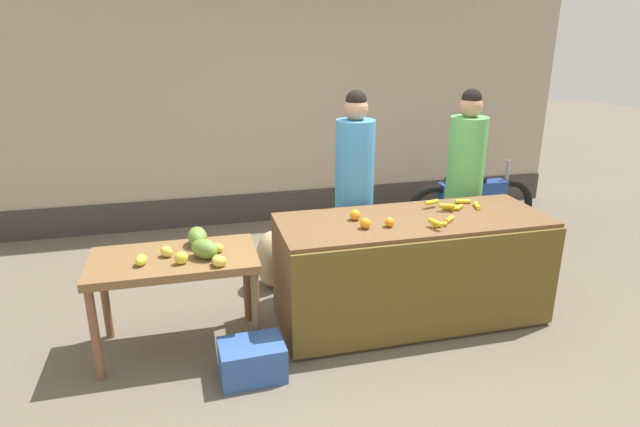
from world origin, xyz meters
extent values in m
plane|color=#665B4C|center=(0.00, 0.00, 0.00)|extent=(24.00, 24.00, 0.00)
cube|color=tan|center=(0.00, 2.77, 1.57)|extent=(7.04, 0.20, 3.14)
cube|color=#3F3833|center=(0.00, 2.66, 0.18)|extent=(7.04, 0.04, 0.36)
cube|color=brown|center=(0.43, 0.00, 0.44)|extent=(2.15, 0.80, 0.88)
cube|color=brown|center=(0.43, -0.42, 0.44)|extent=(2.15, 0.03, 0.82)
cube|color=brown|center=(-1.42, 0.00, 0.72)|extent=(1.18, 0.64, 0.06)
cylinder|color=brown|center=(-1.96, -0.27, 0.34)|extent=(0.06, 0.06, 0.69)
cylinder|color=brown|center=(-0.87, -0.27, 0.34)|extent=(0.06, 0.06, 0.69)
cylinder|color=brown|center=(-1.96, 0.27, 0.34)|extent=(0.06, 0.06, 0.69)
cylinder|color=brown|center=(-0.87, 0.27, 0.34)|extent=(0.06, 0.06, 0.69)
cylinder|color=gold|center=(0.81, 0.10, 0.89)|extent=(0.14, 0.09, 0.04)
cylinder|color=yellow|center=(1.05, 0.11, 0.89)|extent=(0.07, 0.14, 0.04)
cylinder|color=gold|center=(0.54, -0.23, 0.89)|extent=(0.13, 0.05, 0.04)
cylinder|color=gold|center=(0.67, -0.14, 0.89)|extent=(0.12, 0.11, 0.04)
cylinder|color=gold|center=(0.99, 0.24, 0.89)|extent=(0.13, 0.06, 0.04)
cylinder|color=gold|center=(0.86, 0.11, 0.89)|extent=(0.13, 0.08, 0.04)
cylinder|color=gold|center=(0.68, 0.21, 0.93)|extent=(0.14, 0.07, 0.04)
cylinder|color=gold|center=(0.50, -0.26, 0.93)|extent=(0.08, 0.14, 0.04)
cylinder|color=gold|center=(0.76, 0.08, 0.93)|extent=(0.13, 0.08, 0.04)
sphere|color=orange|center=(0.18, -0.14, 0.91)|extent=(0.07, 0.07, 0.07)
sphere|color=orange|center=(-0.01, -0.13, 0.92)|extent=(0.08, 0.08, 0.08)
sphere|color=orange|center=(-0.03, 0.07, 0.92)|extent=(0.08, 0.08, 0.08)
ellipsoid|color=yellow|center=(-1.10, -0.26, 0.79)|extent=(0.11, 0.09, 0.08)
ellipsoid|color=#D3D439|center=(-1.63, -0.10, 0.79)|extent=(0.10, 0.13, 0.08)
ellipsoid|color=#DCD143|center=(-1.46, 0.01, 0.79)|extent=(0.12, 0.12, 0.08)
ellipsoid|color=#DBCA43|center=(-1.12, -0.23, 0.78)|extent=(0.08, 0.12, 0.07)
ellipsoid|color=gold|center=(-1.36, -0.15, 0.79)|extent=(0.11, 0.09, 0.09)
ellipsoid|color=yellow|center=(-1.10, 0.00, 0.78)|extent=(0.11, 0.10, 0.07)
ellipsoid|color=olive|center=(-1.20, -0.08, 0.82)|extent=(0.25, 0.26, 0.14)
ellipsoid|color=olive|center=(-1.24, 0.17, 0.82)|extent=(0.15, 0.23, 0.14)
cylinder|color=#33333D|center=(0.15, 0.65, 0.35)|extent=(0.29, 0.29, 0.70)
cylinder|color=#3F8CCC|center=(0.15, 0.65, 1.13)|extent=(0.34, 0.34, 0.86)
sphere|color=tan|center=(0.15, 0.65, 1.66)|extent=(0.21, 0.21, 0.21)
sphere|color=black|center=(0.15, 0.65, 1.72)|extent=(0.18, 0.18, 0.18)
cylinder|color=#33333D|center=(1.23, 0.67, 0.35)|extent=(0.29, 0.29, 0.69)
cylinder|color=#59B259|center=(1.23, 0.67, 1.12)|extent=(0.34, 0.34, 0.85)
sphere|color=tan|center=(1.23, 0.67, 1.64)|extent=(0.21, 0.21, 0.21)
sphere|color=black|center=(1.23, 0.67, 1.70)|extent=(0.18, 0.18, 0.18)
torus|color=black|center=(2.33, 1.56, 0.33)|extent=(0.65, 0.09, 0.65)
torus|color=black|center=(1.38, 1.56, 0.33)|extent=(0.65, 0.09, 0.65)
cube|color=navy|center=(1.86, 1.56, 0.51)|extent=(0.80, 0.18, 0.28)
cube|color=black|center=(1.76, 1.56, 0.67)|extent=(0.44, 0.16, 0.08)
cylinder|color=gray|center=(2.28, 1.56, 0.68)|extent=(0.04, 0.04, 0.40)
cube|color=#3359A5|center=(-0.94, -0.50, 0.13)|extent=(0.45, 0.34, 0.26)
ellipsoid|color=tan|center=(-0.57, 0.84, 0.27)|extent=(0.42, 0.45, 0.54)
camera|label=1|loc=(-1.26, -3.68, 2.30)|focal=30.07mm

